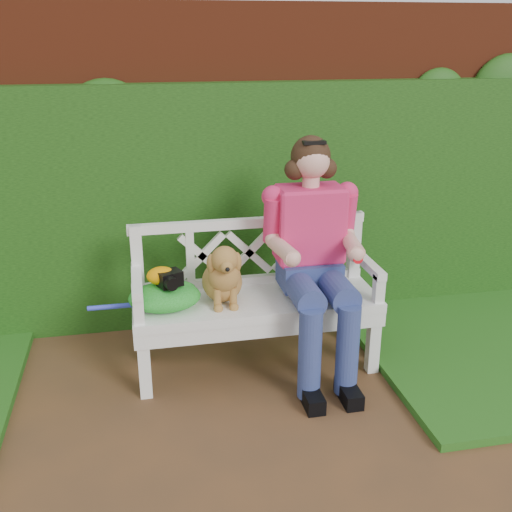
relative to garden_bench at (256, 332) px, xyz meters
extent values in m
plane|color=#48321F|center=(-0.35, -0.93, -0.24)|extent=(60.00, 60.00, 0.00)
cube|color=maroon|center=(-0.35, 0.97, 0.86)|extent=(10.00, 0.30, 2.20)
cube|color=#296518|center=(-0.35, 0.75, 0.61)|extent=(10.00, 0.18, 1.70)
cube|color=black|center=(-0.52, -0.05, 0.43)|extent=(0.16, 0.14, 0.09)
ellipsoid|color=orange|center=(-0.57, -0.02, 0.44)|extent=(0.19, 0.15, 0.11)
camera|label=1|loc=(-0.67, -3.29, 1.77)|focal=42.00mm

